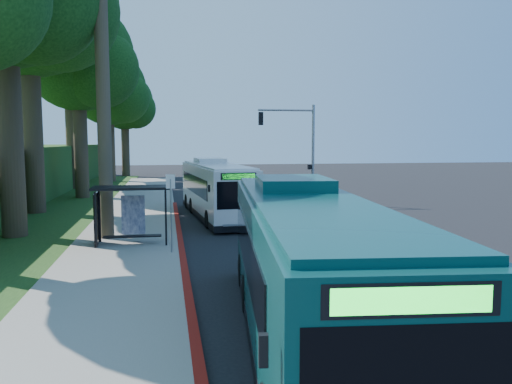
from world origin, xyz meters
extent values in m
plane|color=black|center=(0.00, 0.00, 0.00)|extent=(140.00, 140.00, 0.00)
cube|color=gray|center=(-7.30, 0.00, 0.06)|extent=(4.50, 70.00, 0.12)
cube|color=maroon|center=(-5.00, -4.00, 0.07)|extent=(0.25, 30.00, 0.13)
cube|color=#234719|center=(-13.00, 5.00, 0.03)|extent=(8.00, 70.00, 0.06)
cube|color=black|center=(-7.00, -3.00, 2.50)|extent=(3.20, 1.50, 0.10)
cube|color=black|center=(-8.45, -3.00, 1.20)|extent=(0.06, 1.30, 2.20)
cube|color=navy|center=(-7.00, -2.30, 1.25)|extent=(1.00, 0.12, 1.70)
cube|color=black|center=(-7.00, -3.10, 0.45)|extent=(2.40, 0.40, 0.06)
cube|color=black|center=(-8.40, -2.40, 1.20)|extent=(0.08, 0.08, 2.40)
cube|color=black|center=(-5.60, -2.40, 1.20)|extent=(0.08, 0.08, 2.40)
cube|color=black|center=(-8.40, -3.60, 1.20)|extent=(0.08, 0.08, 2.40)
cube|color=black|center=(-5.60, -3.60, 1.20)|extent=(0.08, 0.08, 2.40)
cylinder|color=gray|center=(-5.40, -5.00, 1.50)|extent=(0.06, 0.06, 3.00)
cube|color=white|center=(-5.40, -5.00, 2.90)|extent=(0.35, 0.04, 0.55)
cylinder|color=gray|center=(4.80, 10.00, 3.50)|extent=(0.20, 0.20, 7.00)
cylinder|color=gray|center=(2.80, 10.00, 6.60)|extent=(4.00, 0.14, 0.14)
cube|color=black|center=(1.00, 10.00, 6.00)|extent=(0.30, 0.30, 0.90)
cube|color=black|center=(4.55, 10.00, 2.60)|extent=(0.25, 0.25, 0.35)
cylinder|color=#4C3F2D|center=(-8.20, -1.50, 6.50)|extent=(0.60, 0.60, 13.00)
cylinder|color=#382B1E|center=(-12.50, 0.00, 5.25)|extent=(1.10, 1.10, 10.50)
cylinder|color=#382B1E|center=(-13.50, 8.00, 5.95)|extent=(1.18, 1.18, 11.90)
sphere|color=black|center=(-11.50, 6.50, 11.90)|extent=(7.00, 7.00, 7.00)
sphere|color=black|center=(-15.25, 9.75, 12.24)|extent=(6.50, 6.50, 6.50)
cylinder|color=#382B1E|center=(-12.00, 16.00, 4.90)|extent=(1.06, 1.06, 9.80)
sphere|color=black|center=(-12.00, 16.00, 10.92)|extent=(8.40, 8.40, 8.40)
sphere|color=black|center=(-10.32, 14.74, 9.80)|extent=(5.88, 5.88, 5.88)
sphere|color=black|center=(-13.47, 17.47, 10.08)|extent=(5.46, 5.46, 5.46)
cylinder|color=#382B1E|center=(-14.00, 24.00, 5.60)|extent=(1.14, 1.14, 11.20)
sphere|color=black|center=(-14.00, 24.00, 12.48)|extent=(9.60, 9.60, 9.60)
sphere|color=black|center=(-12.08, 22.56, 11.20)|extent=(6.72, 6.72, 6.72)
sphere|color=black|center=(-15.68, 25.68, 11.52)|extent=(6.24, 6.24, 6.24)
cylinder|color=#382B1E|center=(-11.50, 32.00, 4.55)|extent=(1.02, 1.02, 9.10)
sphere|color=black|center=(-11.50, 32.00, 10.14)|extent=(8.00, 8.00, 8.00)
sphere|color=black|center=(-9.90, 30.80, 9.10)|extent=(5.60, 5.60, 5.60)
sphere|color=black|center=(-12.90, 33.40, 9.36)|extent=(5.20, 5.20, 5.20)
cylinder|color=#382B1E|center=(-10.50, 40.00, 4.20)|extent=(0.98, 0.98, 8.40)
sphere|color=black|center=(-10.50, 40.00, 9.36)|extent=(7.00, 7.00, 7.00)
sphere|color=black|center=(-9.10, 38.95, 8.40)|extent=(4.90, 4.90, 4.90)
sphere|color=black|center=(-11.72, 41.23, 8.64)|extent=(4.55, 4.55, 4.55)
cube|color=silver|center=(-2.71, 4.50, 1.68)|extent=(3.45, 11.50, 2.69)
cube|color=black|center=(-2.71, 4.50, 0.28)|extent=(3.48, 11.56, 0.33)
cube|color=black|center=(-2.75, 4.97, 1.94)|extent=(3.27, 9.03, 1.04)
cube|color=black|center=(-2.19, -1.09, 1.89)|extent=(2.12, 0.31, 1.32)
cube|color=black|center=(-3.23, 10.09, 1.98)|extent=(1.93, 0.29, 0.94)
cube|color=#19E533|center=(-2.19, -1.10, 2.78)|extent=(1.57, 0.24, 0.26)
cube|color=silver|center=(-2.71, 4.50, 3.07)|extent=(3.20, 10.92, 0.11)
cube|color=silver|center=(-2.88, 6.38, 3.23)|extent=(1.90, 2.51, 0.33)
cylinder|color=black|center=(-3.46, 0.79, 0.47)|extent=(0.37, 0.97, 0.94)
cylinder|color=black|center=(-1.29, 0.99, 0.47)|extent=(0.37, 0.97, 0.94)
cylinder|color=black|center=(-4.19, 8.68, 0.47)|extent=(0.37, 0.97, 0.94)
cylinder|color=black|center=(-2.02, 8.89, 0.47)|extent=(0.37, 0.97, 0.94)
cube|color=#0A3C3B|center=(-2.60, -14.14, 1.75)|extent=(3.72, 12.00, 2.80)
cube|color=black|center=(-2.60, -14.14, 0.29)|extent=(3.75, 12.06, 0.34)
cube|color=black|center=(-2.55, -13.65, 2.02)|extent=(3.51, 9.42, 1.08)
cube|color=black|center=(-1.99, -8.32, 2.06)|extent=(2.01, 0.33, 0.98)
cube|color=#19E533|center=(-3.21, -19.97, 2.90)|extent=(1.63, 0.27, 0.28)
cube|color=#0A3C3B|center=(-2.60, -14.14, 3.20)|extent=(3.46, 11.39, 0.12)
cube|color=#0A3C3B|center=(-2.40, -12.18, 3.36)|extent=(2.00, 2.63, 0.34)
cylinder|color=black|center=(-3.26, -9.56, 0.49)|extent=(0.40, 1.01, 0.98)
cylinder|color=black|center=(-1.00, -9.80, 0.49)|extent=(0.40, 1.01, 0.98)
imported|color=silver|center=(1.81, 7.76, 0.70)|extent=(3.09, 5.33, 1.40)
camera|label=1|loc=(-5.56, -24.39, 4.45)|focal=35.00mm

